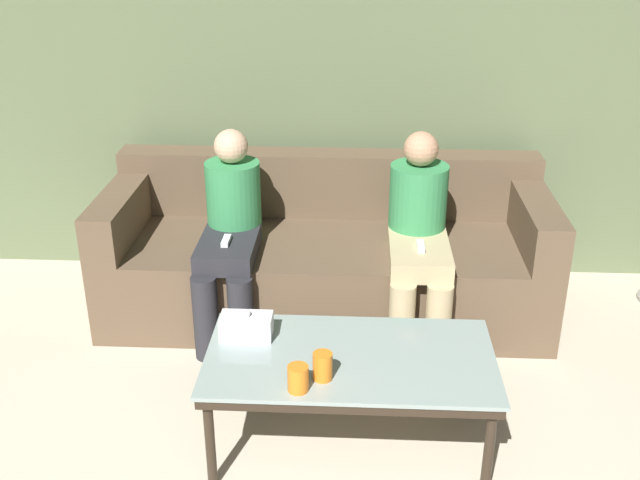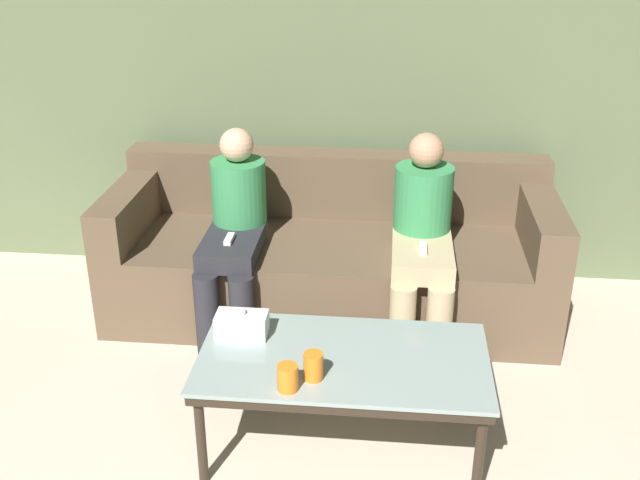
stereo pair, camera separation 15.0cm
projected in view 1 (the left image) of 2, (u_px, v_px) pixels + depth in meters
wall_back at (331, 63)px, 4.32m from camera, size 12.00×0.06×2.60m
couch at (326, 257)px, 4.24m from camera, size 2.43×0.91×0.83m
coffee_table at (350, 364)px, 3.07m from camera, size 1.19×0.63×0.46m
cup_near_left at (323, 366)px, 2.89m from camera, size 0.08×0.08×0.11m
cup_near_right at (298, 378)px, 2.82m from camera, size 0.08×0.08×0.11m
tissue_box at (246, 326)px, 3.17m from camera, size 0.22×0.12×0.13m
seated_person_left_end at (230, 230)px, 3.93m from camera, size 0.31×0.68×1.08m
seated_person_mid_left at (419, 233)px, 3.88m from camera, size 0.31×0.71×1.08m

